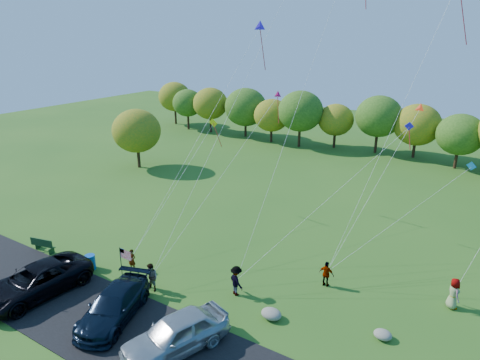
% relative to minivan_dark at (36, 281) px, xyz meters
% --- Properties ---
extents(ground, '(140.00, 140.00, 0.00)m').
position_rel_minivan_dark_xyz_m(ground, '(8.41, 4.34, -0.98)').
color(ground, '#295A19').
rests_on(ground, ground).
extents(asphalt_lane, '(44.00, 6.00, 0.06)m').
position_rel_minivan_dark_xyz_m(asphalt_lane, '(8.41, 0.34, -0.95)').
color(asphalt_lane, black).
rests_on(asphalt_lane, ground).
extents(treeline, '(76.69, 27.04, 8.55)m').
position_rel_minivan_dark_xyz_m(treeline, '(11.92, 40.11, 3.68)').
color(treeline, '#3C2416').
rests_on(treeline, ground).
extents(minivan_dark, '(3.61, 6.86, 1.84)m').
position_rel_minivan_dark_xyz_m(minivan_dark, '(0.00, 0.00, 0.00)').
color(minivan_dark, black).
rests_on(minivan_dark, asphalt_lane).
extents(minivan_navy, '(4.04, 6.18, 1.66)m').
position_rel_minivan_dark_xyz_m(minivan_navy, '(5.81, 0.89, -0.09)').
color(minivan_navy, black).
rests_on(minivan_navy, asphalt_lane).
extents(minivan_silver, '(4.03, 6.09, 1.93)m').
position_rel_minivan_dark_xyz_m(minivan_silver, '(10.40, 0.80, 0.04)').
color(minivan_silver, '#B4BAC0').
rests_on(minivan_silver, asphalt_lane).
extents(flyer_a, '(0.62, 0.47, 1.52)m').
position_rel_minivan_dark_xyz_m(flyer_a, '(2.81, 5.19, -0.22)').
color(flyer_a, '#4C4C59').
rests_on(flyer_a, ground).
extents(flyer_b, '(0.92, 0.72, 1.85)m').
position_rel_minivan_dark_xyz_m(flyer_b, '(5.62, 4.10, -0.06)').
color(flyer_b, '#4C4C59').
rests_on(flyer_b, ground).
extents(flyer_c, '(1.44, 1.21, 1.93)m').
position_rel_minivan_dark_xyz_m(flyer_c, '(10.31, 6.55, -0.02)').
color(flyer_c, '#4C4C59').
rests_on(flyer_c, ground).
extents(flyer_d, '(1.02, 0.45, 1.71)m').
position_rel_minivan_dark_xyz_m(flyer_d, '(14.63, 10.38, -0.12)').
color(flyer_d, '#4C4C59').
rests_on(flyer_d, ground).
extents(flyer_e, '(1.04, 1.12, 1.92)m').
position_rel_minivan_dark_xyz_m(flyer_e, '(21.71, 12.17, -0.02)').
color(flyer_e, '#4C4C59').
rests_on(flyer_e, ground).
extents(park_bench, '(1.90, 0.72, 1.06)m').
position_rel_minivan_dark_xyz_m(park_bench, '(-4.62, 3.53, -0.41)').
color(park_bench, '#153A19').
rests_on(park_bench, ground).
extents(trash_barrel, '(0.68, 0.68, 1.02)m').
position_rel_minivan_dark_xyz_m(trash_barrel, '(0.26, 3.80, -0.47)').
color(trash_barrel, '#0B4AAB').
rests_on(trash_barrel, ground).
extents(flag_assembly, '(0.97, 0.63, 2.62)m').
position_rel_minivan_dark_xyz_m(flag_assembly, '(3.81, 3.64, 1.00)').
color(flag_assembly, black).
rests_on(flag_assembly, ground).
extents(boulder_near, '(1.20, 0.94, 0.60)m').
position_rel_minivan_dark_xyz_m(boulder_near, '(13.25, 5.63, -0.68)').
color(boulder_near, gray).
rests_on(boulder_near, ground).
extents(boulder_far, '(0.96, 0.80, 0.50)m').
position_rel_minivan_dark_xyz_m(boulder_far, '(19.02, 7.28, -0.73)').
color(boulder_far, gray).
rests_on(boulder_far, ground).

